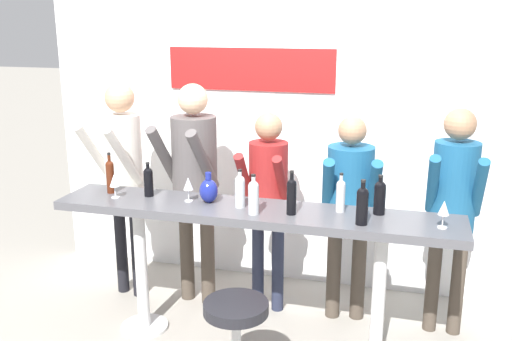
{
  "coord_description": "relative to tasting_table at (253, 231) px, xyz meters",
  "views": [
    {
      "loc": [
        1.0,
        -3.57,
        2.33
      ],
      "look_at": [
        0.0,
        0.07,
        1.31
      ],
      "focal_mm": 40.0,
      "sensor_mm": 36.0,
      "label": 1
    }
  ],
  "objects": [
    {
      "name": "wine_glass_1",
      "position": [
        -1.03,
        -0.04,
        0.29
      ],
      "size": [
        0.07,
        0.07,
        0.18
      ],
      "color": "silver",
      "rests_on": "tasting_table"
    },
    {
      "name": "wine_bottle_0",
      "position": [
        -0.09,
        0.0,
        0.29
      ],
      "size": [
        0.07,
        0.07,
        0.27
      ],
      "color": "#B7BCC1",
      "rests_on": "tasting_table"
    },
    {
      "name": "wine_bottle_4",
      "position": [
        0.03,
        -0.11,
        0.3
      ],
      "size": [
        0.07,
        0.07,
        0.27
      ],
      "color": "#B7BCC1",
      "rests_on": "tasting_table"
    },
    {
      "name": "back_wall",
      "position": [
        -0.0,
        1.2,
        0.51
      ],
      "size": [
        4.42,
        0.12,
        2.78
      ],
      "color": "white",
      "rests_on": "ground_plane"
    },
    {
      "name": "wine_bottle_6",
      "position": [
        0.74,
        -0.12,
        0.3
      ],
      "size": [
        0.08,
        0.08,
        0.29
      ],
      "color": "black",
      "rests_on": "tasting_table"
    },
    {
      "name": "person_center",
      "position": [
        0.59,
        0.58,
        0.12
      ],
      "size": [
        0.47,
        0.56,
        1.63
      ],
      "rotation": [
        0.0,
        0.0,
        0.15
      ],
      "color": "#473D33",
      "rests_on": "ground_plane"
    },
    {
      "name": "wine_bottle_3",
      "position": [
        0.28,
        -0.05,
        0.31
      ],
      "size": [
        0.06,
        0.06,
        0.3
      ],
      "color": "black",
      "rests_on": "tasting_table"
    },
    {
      "name": "wine_bottle_2",
      "position": [
        0.84,
        0.11,
        0.3
      ],
      "size": [
        0.08,
        0.08,
        0.27
      ],
      "color": "black",
      "rests_on": "tasting_table"
    },
    {
      "name": "person_center_left",
      "position": [
        -0.04,
        0.55,
        0.13
      ],
      "size": [
        0.37,
        0.49,
        1.63
      ],
      "rotation": [
        0.0,
        0.0,
        -0.02
      ],
      "color": "#23283D",
      "rests_on": "ground_plane"
    },
    {
      "name": "bar_stool",
      "position": [
        0.04,
        -0.55,
        -0.47
      ],
      "size": [
        0.43,
        0.43,
        0.63
      ],
      "color": "silver",
      "rests_on": "ground_plane"
    },
    {
      "name": "tasting_table",
      "position": [
        0.0,
        0.0,
        0.0
      ],
      "size": [
        2.82,
        0.48,
        1.06
      ],
      "color": "#4C4C51",
      "rests_on": "ground_plane"
    },
    {
      "name": "decorative_vase",
      "position": [
        -0.34,
        0.04,
        0.26
      ],
      "size": [
        0.13,
        0.13,
        0.22
      ],
      "color": "navy",
      "rests_on": "tasting_table"
    },
    {
      "name": "person_center_right",
      "position": [
        1.33,
        0.56,
        0.19
      ],
      "size": [
        0.39,
        0.52,
        1.72
      ],
      "rotation": [
        0.0,
        0.0,
        -0.02
      ],
      "color": "#473D33",
      "rests_on": "ground_plane"
    },
    {
      "name": "wine_glass_0",
      "position": [
        -0.48,
        0.02,
        0.29
      ],
      "size": [
        0.07,
        0.07,
        0.18
      ],
      "color": "silver",
      "rests_on": "tasting_table"
    },
    {
      "name": "person_left",
      "position": [
        -0.64,
        0.53,
        0.26
      ],
      "size": [
        0.49,
        0.61,
        1.83
      ],
      "rotation": [
        0.0,
        0.0,
        -0.15
      ],
      "color": "#473D33",
      "rests_on": "ground_plane"
    },
    {
      "name": "wine_glass_2",
      "position": [
        1.24,
        -0.05,
        0.29
      ],
      "size": [
        0.07,
        0.07,
        0.18
      ],
      "color": "silver",
      "rests_on": "tasting_table"
    },
    {
      "name": "wine_bottle_5",
      "position": [
        -0.81,
        0.07,
        0.29
      ],
      "size": [
        0.07,
        0.07,
        0.26
      ],
      "color": "black",
      "rests_on": "tasting_table"
    },
    {
      "name": "person_far_left",
      "position": [
        -1.25,
        0.5,
        0.27
      ],
      "size": [
        0.44,
        0.58,
        1.82
      ],
      "rotation": [
        0.0,
        0.0,
        -0.2
      ],
      "color": "black",
      "rests_on": "ground_plane"
    },
    {
      "name": "wine_bottle_7",
      "position": [
        0.58,
        0.09,
        0.29
      ],
      "size": [
        0.06,
        0.06,
        0.27
      ],
      "color": "#B7BCC1",
      "rests_on": "tasting_table"
    },
    {
      "name": "wine_bottle_1",
      "position": [
        -1.12,
        0.06,
        0.31
      ],
      "size": [
        0.06,
        0.06,
        0.31
      ],
      "color": "#4C1E0F",
      "rests_on": "tasting_table"
    }
  ]
}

